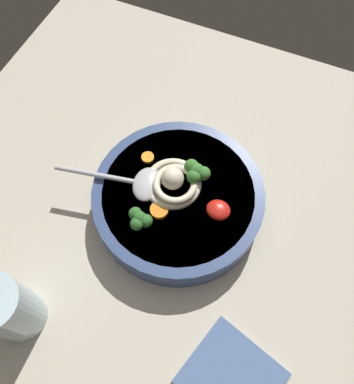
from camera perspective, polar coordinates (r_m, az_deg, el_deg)
table_slab at (r=66.40cm, az=-0.99°, el=-5.26°), size 90.16×90.16×3.75cm
soup_bowl at (r=63.33cm, az=0.00°, el=-1.06°), size 27.26×27.26×5.45cm
noodle_pile at (r=60.32cm, az=-0.54°, el=1.40°), size 9.92×9.73×3.99cm
soup_spoon at (r=61.11cm, az=-5.66°, el=1.38°), size 17.53×6.83×1.60cm
chili_sauce_dollop at (r=59.07cm, az=6.05°, el=-2.62°), size 3.70×3.33×1.66cm
broccoli_floret_rear at (r=57.24cm, az=-5.50°, el=-3.96°), size 3.88×3.34×3.07cm
broccoli_floret_front at (r=60.22cm, az=2.83°, el=2.96°), size 4.41×3.80×3.49cm
carrot_slice_extra_a at (r=59.27cm, az=-2.61°, el=-2.66°), size 2.81×2.81×0.80cm
carrot_slice_far at (r=63.87cm, az=-4.30°, el=5.05°), size 2.05×2.05×0.56cm
drinking_glass at (r=59.36cm, az=-23.50°, el=-15.39°), size 7.35×7.35×12.02cm
folded_napkin at (r=60.10cm, az=7.96°, el=-25.27°), size 14.89×14.26×0.80cm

